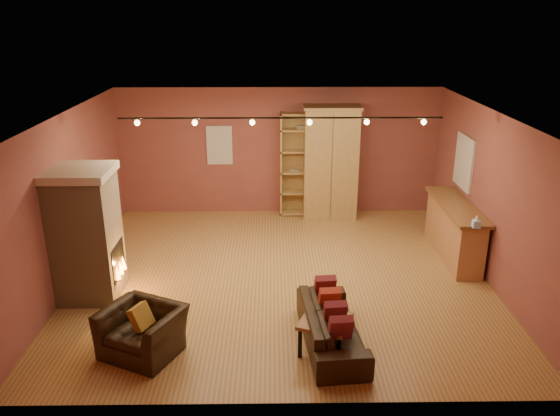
{
  "coord_description": "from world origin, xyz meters",
  "views": [
    {
      "loc": [
        -0.14,
        -8.48,
        4.35
      ],
      "look_at": [
        -0.02,
        0.2,
        1.19
      ],
      "focal_mm": 35.0,
      "sensor_mm": 36.0,
      "label": 1
    }
  ],
  "objects_px": {
    "armchair": "(142,324)",
    "fireplace": "(87,234)",
    "bookcase": "(301,163)",
    "coffee_table": "(325,324)",
    "armoire": "(330,162)",
    "loveseat": "(332,319)",
    "bar_counter": "(454,230)"
  },
  "relations": [
    {
      "from": "fireplace",
      "to": "coffee_table",
      "type": "height_order",
      "value": "fireplace"
    },
    {
      "from": "armoire",
      "to": "loveseat",
      "type": "distance_m",
      "value": 5.05
    },
    {
      "from": "fireplace",
      "to": "bookcase",
      "type": "xyz_separation_m",
      "value": [
        3.53,
        3.73,
        0.1
      ]
    },
    {
      "from": "armoire",
      "to": "coffee_table",
      "type": "height_order",
      "value": "armoire"
    },
    {
      "from": "fireplace",
      "to": "coffee_table",
      "type": "distance_m",
      "value": 3.99
    },
    {
      "from": "fireplace",
      "to": "loveseat",
      "type": "height_order",
      "value": "fireplace"
    },
    {
      "from": "coffee_table",
      "to": "fireplace",
      "type": "bearing_deg",
      "value": 156.09
    },
    {
      "from": "coffee_table",
      "to": "armchair",
      "type": "bearing_deg",
      "value": -179.97
    },
    {
      "from": "armoire",
      "to": "armchair",
      "type": "bearing_deg",
      "value": -120.29
    },
    {
      "from": "bookcase",
      "to": "coffee_table",
      "type": "bearing_deg",
      "value": -89.35
    },
    {
      "from": "armoire",
      "to": "armchair",
      "type": "height_order",
      "value": "armoire"
    },
    {
      "from": "fireplace",
      "to": "armchair",
      "type": "distance_m",
      "value": 2.07
    },
    {
      "from": "coffee_table",
      "to": "bookcase",
      "type": "bearing_deg",
      "value": 90.65
    },
    {
      "from": "loveseat",
      "to": "coffee_table",
      "type": "height_order",
      "value": "loveseat"
    },
    {
      "from": "armoire",
      "to": "armchair",
      "type": "distance_m",
      "value": 6.0
    },
    {
      "from": "bookcase",
      "to": "loveseat",
      "type": "bearing_deg",
      "value": -88.14
    },
    {
      "from": "armchair",
      "to": "fireplace",
      "type": "bearing_deg",
      "value": 151.55
    },
    {
      "from": "bookcase",
      "to": "fireplace",
      "type": "bearing_deg",
      "value": -133.47
    },
    {
      "from": "fireplace",
      "to": "armoire",
      "type": "height_order",
      "value": "armoire"
    },
    {
      "from": "loveseat",
      "to": "coffee_table",
      "type": "bearing_deg",
      "value": 143.55
    },
    {
      "from": "armoire",
      "to": "coffee_table",
      "type": "xyz_separation_m",
      "value": [
        -0.56,
        -5.13,
        -0.83
      ]
    },
    {
      "from": "armoire",
      "to": "bar_counter",
      "type": "relative_size",
      "value": 1.14
    },
    {
      "from": "bar_counter",
      "to": "loveseat",
      "type": "bearing_deg",
      "value": -132.34
    },
    {
      "from": "coffee_table",
      "to": "loveseat",
      "type": "bearing_deg",
      "value": 58.54
    },
    {
      "from": "fireplace",
      "to": "bookcase",
      "type": "distance_m",
      "value": 5.14
    },
    {
      "from": "bookcase",
      "to": "armchair",
      "type": "bearing_deg",
      "value": -114.05
    },
    {
      "from": "armchair",
      "to": "loveseat",
      "type": "bearing_deg",
      "value": 29.52
    },
    {
      "from": "bar_counter",
      "to": "coffee_table",
      "type": "xyz_separation_m",
      "value": [
        -2.65,
        -2.96,
        -0.12
      ]
    },
    {
      "from": "loveseat",
      "to": "bar_counter",
      "type": "bearing_deg",
      "value": -47.32
    },
    {
      "from": "fireplace",
      "to": "bar_counter",
      "type": "height_order",
      "value": "fireplace"
    },
    {
      "from": "bar_counter",
      "to": "coffee_table",
      "type": "distance_m",
      "value": 3.97
    },
    {
      "from": "fireplace",
      "to": "bar_counter",
      "type": "distance_m",
      "value": 6.41
    }
  ]
}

